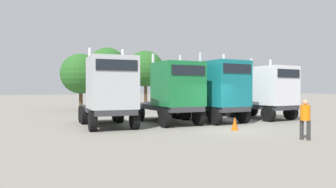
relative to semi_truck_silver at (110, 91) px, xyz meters
The scene contains 10 objects.
ground 6.79m from the semi_truck_silver, 33.48° to the right, with size 200.00×200.00×0.00m, color gray.
semi_truck_silver is the anchor object (origin of this frame).
semi_truck_green 3.90m from the semi_truck_silver, ahead, with size 2.57×6.39×4.31m.
semi_truck_teal 7.02m from the semi_truck_silver, ahead, with size 2.78×5.78×4.48m.
semi_truck_white 11.24m from the semi_truck_silver, ahead, with size 2.93×6.13×4.28m.
visitor_in_hivis 9.92m from the semi_truck_silver, 50.09° to the right, with size 0.53×0.53×1.71m.
traffic_cone_near 6.96m from the semi_truck_silver, 34.33° to the right, with size 0.36×0.36×0.69m, color #F2590C.
oak_far_left 14.88m from the semi_truck_silver, 85.35° to the left, with size 3.96×3.96×5.61m.
oak_far_centre 15.85m from the semi_truck_silver, 75.17° to the left, with size 3.84×3.84×6.41m.
oak_far_right 19.77m from the semi_truck_silver, 62.15° to the left, with size 4.21×4.21×6.59m.
Camera 1 is at (-10.15, -13.34, 2.20)m, focal length 33.59 mm.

